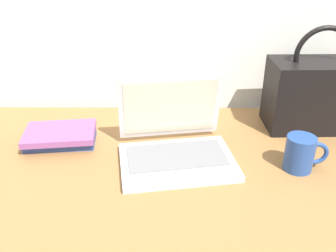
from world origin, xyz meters
The scene contains 5 objects.
desk centered at (0.00, 0.00, 0.01)m, with size 1.60×0.76×0.03m.
laptop centered at (0.04, 0.05, 0.08)m, with size 0.34×0.31×0.22m.
coffee_mug centered at (0.38, -0.02, 0.08)m, with size 0.12×0.08×0.10m.
handbag centered at (0.50, 0.24, 0.15)m, with size 0.30×0.17×0.33m.
book_stack centered at (-0.30, 0.12, 0.05)m, with size 0.22×0.17×0.04m.
Camera 1 is at (0.03, -0.86, 0.59)m, focal length 39.68 mm.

